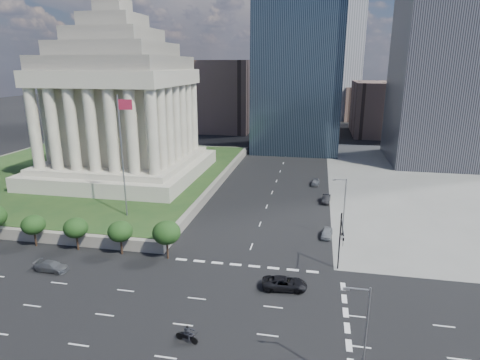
% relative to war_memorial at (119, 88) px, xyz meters
% --- Properties ---
extents(ground, '(500.00, 500.00, 0.00)m').
position_rel_war_memorial_xyz_m(ground, '(34.00, 52.00, -21.40)').
color(ground, black).
rests_on(ground, ground).
extents(plaza_terrace, '(66.00, 70.00, 1.80)m').
position_rel_war_memorial_xyz_m(plaza_terrace, '(-11.00, 2.00, -20.50)').
color(plaza_terrace, '#666358').
rests_on(plaza_terrace, ground).
extents(plaza_lawn, '(64.00, 68.00, 0.10)m').
position_rel_war_memorial_xyz_m(plaza_lawn, '(-11.00, 2.00, -19.55)').
color(plaza_lawn, '#1D3A17').
rests_on(plaza_lawn, plaza_terrace).
extents(war_memorial, '(34.00, 34.00, 39.00)m').
position_rel_war_memorial_xyz_m(war_memorial, '(0.00, 0.00, 0.00)').
color(war_memorial, '#A69D8B').
rests_on(war_memorial, plaza_lawn).
extents(flagpole, '(2.52, 0.24, 20.00)m').
position_rel_war_memorial_xyz_m(flagpole, '(12.17, -24.00, -8.29)').
color(flagpole, slate).
rests_on(flagpole, plaza_lawn).
extents(tree_row, '(53.00, 4.00, 6.00)m').
position_rel_war_memorial_xyz_m(tree_row, '(-1.50, -34.00, -18.40)').
color(tree_row, black).
rests_on(tree_row, ground).
extents(midrise_glass, '(26.00, 26.00, 60.00)m').
position_rel_war_memorial_xyz_m(midrise_glass, '(36.00, 47.00, 8.60)').
color(midrise_glass, black).
rests_on(midrise_glass, ground).
extents(building_filler_ne, '(20.00, 30.00, 20.00)m').
position_rel_war_memorial_xyz_m(building_filler_ne, '(66.00, 82.00, -11.40)').
color(building_filler_ne, brown).
rests_on(building_filler_ne, ground).
extents(building_filler_nw, '(24.00, 30.00, 28.00)m').
position_rel_war_memorial_xyz_m(building_filler_nw, '(4.00, 82.00, -7.40)').
color(building_filler_nw, brown).
rests_on(building_filler_nw, ground).
extents(traffic_signal_ne, '(0.30, 5.74, 8.00)m').
position_rel_war_memorial_xyz_m(traffic_signal_ne, '(46.50, -34.30, -16.15)').
color(traffic_signal_ne, black).
rests_on(traffic_signal_ne, ground).
extents(street_lamp_south, '(2.13, 0.22, 10.00)m').
position_rel_war_memorial_xyz_m(street_lamp_south, '(47.33, -54.00, -15.74)').
color(street_lamp_south, slate).
rests_on(street_lamp_south, ground).
extents(street_lamp_north, '(2.13, 0.22, 10.00)m').
position_rel_war_memorial_xyz_m(street_lamp_north, '(47.33, -23.00, -15.74)').
color(street_lamp_north, slate).
rests_on(street_lamp_north, ground).
extents(pickup_truck, '(5.68, 3.01, 1.52)m').
position_rel_war_memorial_xyz_m(pickup_truck, '(39.91, -38.93, -20.64)').
color(pickup_truck, black).
rests_on(pickup_truck, ground).
extents(suv_grey, '(2.12, 4.69, 1.33)m').
position_rel_war_memorial_xyz_m(suv_grey, '(9.19, -40.37, -20.73)').
color(suv_grey, '#4C4F53').
rests_on(suv_grey, ground).
extents(parked_sedan_near, '(2.09, 4.23, 1.39)m').
position_rel_war_memorial_xyz_m(parked_sedan_near, '(45.17, -22.22, -20.71)').
color(parked_sedan_near, gray).
rests_on(parked_sedan_near, ground).
extents(parked_sedan_mid, '(1.87, 4.44, 1.43)m').
position_rel_war_memorial_xyz_m(parked_sedan_mid, '(45.28, -5.29, -20.69)').
color(parked_sedan_mid, black).
rests_on(parked_sedan_mid, ground).
extents(parked_sedan_far, '(2.02, 4.36, 1.45)m').
position_rel_war_memorial_xyz_m(parked_sedan_far, '(43.00, 6.30, -20.68)').
color(parked_sedan_far, slate).
rests_on(parked_sedan_far, ground).
extents(motorcycle_trail, '(2.62, 1.25, 1.88)m').
position_rel_war_memorial_xyz_m(motorcycle_trail, '(31.28, -50.48, -20.46)').
color(motorcycle_trail, black).
rests_on(motorcycle_trail, ground).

